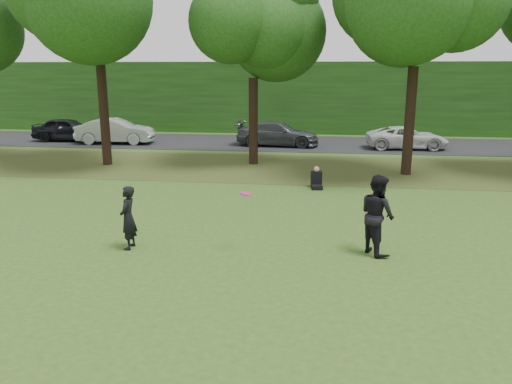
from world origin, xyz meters
TOP-DOWN VIEW (x-y plane):
  - ground at (0.00, 0.00)m, footprint 120.00×120.00m
  - leaf_litter at (0.00, 13.00)m, footprint 60.00×7.00m
  - street at (0.00, 21.00)m, footprint 70.00×7.00m
  - far_hedge at (0.00, 27.00)m, footprint 70.00×3.00m
  - player_left at (-4.59, 1.77)m, footprint 0.40×0.61m
  - player_right at (1.68, 2.26)m, footprint 1.15×1.23m
  - parked_cars at (-2.72, 19.74)m, footprint 36.00×2.68m
  - frisbee at (-1.59, 2.01)m, footprint 0.33×0.33m
  - seated_person at (0.12, 9.23)m, footprint 0.49×0.77m

SIDE VIEW (x-z plane):
  - ground at x=0.00m, z-range 0.00..0.00m
  - leaf_litter at x=0.00m, z-range 0.00..0.01m
  - street at x=0.00m, z-range 0.00..0.02m
  - seated_person at x=0.12m, z-range -0.10..0.73m
  - parked_cars at x=-2.72m, z-range -0.04..1.50m
  - player_left at x=-4.59m, z-range 0.00..1.65m
  - player_right at x=1.68m, z-range 0.00..2.02m
  - frisbee at x=-1.59m, z-range 1.46..1.54m
  - far_hedge at x=0.00m, z-range 0.00..5.00m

